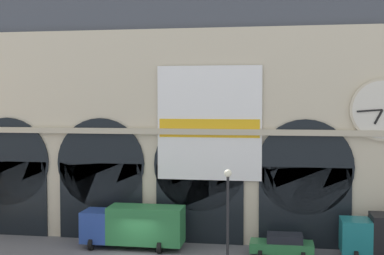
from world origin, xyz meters
TOP-DOWN VIEW (x-y plane):
  - station_building at (0.03, 7.83)m, footprint 40.78×6.07m
  - box_truck_center at (-0.61, 2.78)m, footprint 7.50×2.91m
  - car_mideast at (10.16, 2.55)m, footprint 4.40×2.22m
  - street_lamp_quayside at (6.97, -4.22)m, footprint 0.44×0.44m

SIDE VIEW (x-z plane):
  - car_mideast at x=10.16m, z-range 0.03..1.58m
  - box_truck_center at x=-0.61m, z-range 0.14..3.26m
  - street_lamp_quayside at x=6.97m, z-range 0.96..7.86m
  - station_building at x=0.03m, z-range -0.25..19.85m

